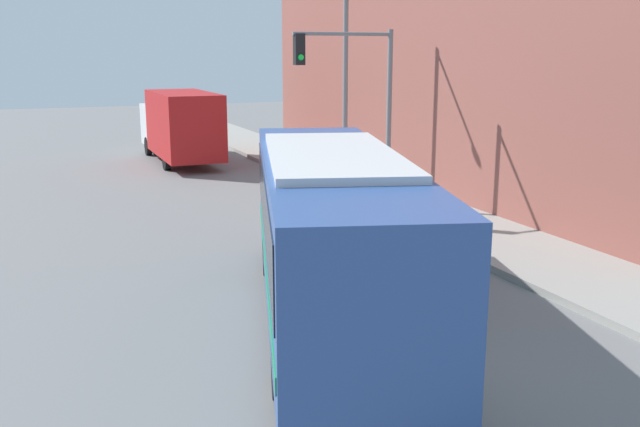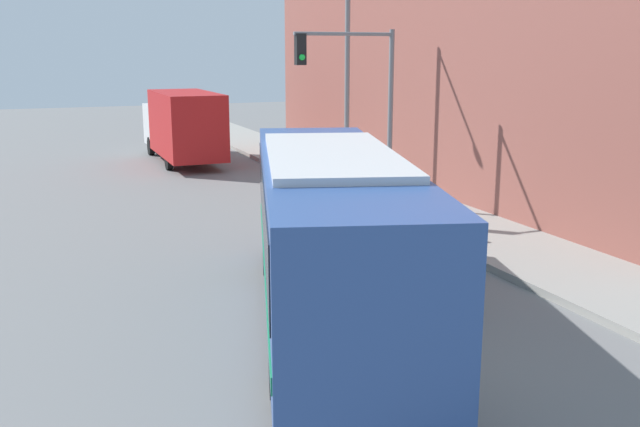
# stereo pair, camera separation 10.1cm
# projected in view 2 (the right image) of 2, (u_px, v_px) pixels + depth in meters

# --- Properties ---
(ground_plane) EXTENTS (120.00, 120.00, 0.00)m
(ground_plane) POSITION_uv_depth(u_px,v_px,m) (393.00, 366.00, 11.76)
(ground_plane) COLOR slate
(sidewalk) EXTENTS (3.22, 70.00, 0.18)m
(sidewalk) POSITION_uv_depth(u_px,v_px,m) (306.00, 164.00, 32.05)
(sidewalk) COLOR gray
(sidewalk) RESTS_ON ground_plane
(building_facade) EXTENTS (6.00, 26.35, 8.57)m
(building_facade) POSITION_uv_depth(u_px,v_px,m) (471.00, 72.00, 27.53)
(building_facade) COLOR brown
(building_facade) RESTS_ON ground_plane
(city_bus) EXTENTS (5.29, 10.55, 3.32)m
(city_bus) POSITION_uv_depth(u_px,v_px,m) (331.00, 226.00, 13.14)
(city_bus) COLOR #2D4C8C
(city_bus) RESTS_ON ground_plane
(delivery_truck) EXTENTS (2.41, 8.39, 3.28)m
(delivery_truck) POSITION_uv_depth(u_px,v_px,m) (182.00, 124.00, 32.91)
(delivery_truck) COLOR #B21919
(delivery_truck) RESTS_ON ground_plane
(fire_hydrant) EXTENTS (0.22, 0.29, 0.68)m
(fire_hydrant) POSITION_uv_depth(u_px,v_px,m) (460.00, 227.00, 18.86)
(fire_hydrant) COLOR red
(fire_hydrant) RESTS_ON sidewalk
(traffic_light_pole) EXTENTS (3.28, 0.35, 5.54)m
(traffic_light_pole) POSITION_uv_depth(u_px,v_px,m) (359.00, 88.00, 21.73)
(traffic_light_pole) COLOR slate
(traffic_light_pole) RESTS_ON sidewalk
(parking_meter) EXTENTS (0.14, 0.14, 1.36)m
(parking_meter) POSITION_uv_depth(u_px,v_px,m) (382.00, 178.00, 22.86)
(parking_meter) COLOR slate
(parking_meter) RESTS_ON sidewalk
(street_lamp) EXTENTS (3.03, 0.28, 7.69)m
(street_lamp) POSITION_uv_depth(u_px,v_px,m) (337.00, 60.00, 25.06)
(street_lamp) COLOR slate
(street_lamp) RESTS_ON sidewalk
(pedestrian_near_corner) EXTENTS (0.34, 0.34, 1.83)m
(pedestrian_near_corner) POSITION_uv_depth(u_px,v_px,m) (360.00, 163.00, 25.66)
(pedestrian_near_corner) COLOR #47382D
(pedestrian_near_corner) RESTS_ON sidewalk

